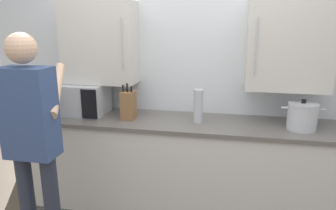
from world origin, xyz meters
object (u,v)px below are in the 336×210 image
at_px(knife_block, 129,105).
at_px(thermos_flask, 198,106).
at_px(microwave_oven, 76,99).
at_px(stock_pot, 302,116).
at_px(person_figure, 32,135).

relative_size(knife_block, thermos_flask, 1.12).
bearing_deg(knife_block, microwave_oven, 173.00).
height_order(microwave_oven, thermos_flask, thermos_flask).
distance_m(microwave_oven, stock_pot, 2.02).
xyz_separation_m(microwave_oven, person_figure, (0.11, -0.85, -0.05)).
xyz_separation_m(knife_block, stock_pot, (1.47, -0.00, -0.02)).
bearing_deg(stock_pot, knife_block, 179.91).
bearing_deg(thermos_flask, microwave_oven, 177.20).
distance_m(knife_block, stock_pot, 1.47).
bearing_deg(microwave_oven, thermos_flask, -2.80).
relative_size(thermos_flask, person_figure, 0.17).
xyz_separation_m(knife_block, thermos_flask, (0.63, 0.01, 0.02)).
height_order(microwave_oven, stock_pot, microwave_oven).
relative_size(microwave_oven, knife_block, 2.20).
xyz_separation_m(stock_pot, person_figure, (-1.91, -0.78, -0.02)).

